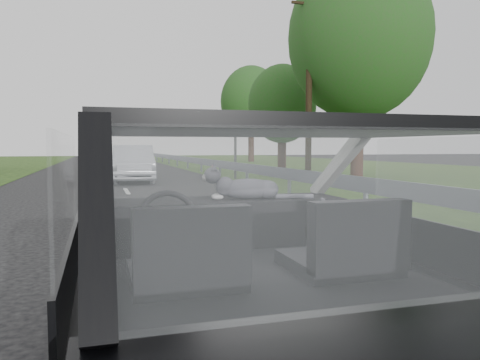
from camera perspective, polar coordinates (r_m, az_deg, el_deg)
subject_car at (r=2.53m, az=1.54°, el=-10.05°), size 1.80×4.00×1.45m
dashboard at (r=3.09m, az=-2.11°, el=-5.08°), size 1.58×0.45×0.30m
driver_seat at (r=2.12m, az=-6.37°, el=-8.53°), size 0.50×0.72×0.42m
passenger_seat at (r=2.39m, az=12.99°, el=-7.15°), size 0.50×0.72×0.42m
steering_wheel at (r=2.71m, az=-8.75°, el=-4.91°), size 0.36×0.36×0.04m
cat at (r=3.05m, az=1.01°, el=-0.91°), size 0.54×0.26×0.23m
guardrail at (r=13.35m, az=5.58°, el=0.78°), size 0.05×90.00×0.32m
other_car at (r=18.45m, az=-12.90°, el=1.99°), size 1.88×4.35×1.41m
highway_sign at (r=19.36m, az=-0.57°, el=4.17°), size 0.33×1.10×2.75m
utility_pole at (r=19.53m, az=8.41°, el=11.62°), size 0.26×0.26×7.84m
tree_1 at (r=21.22m, az=14.24°, el=12.81°), size 7.32×7.32×9.22m
tree_2 at (r=26.04m, az=5.16°, el=7.37°), size 4.11×4.11×5.69m
tree_3 at (r=42.60m, az=1.37°, el=7.90°), size 7.04×7.04×8.37m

